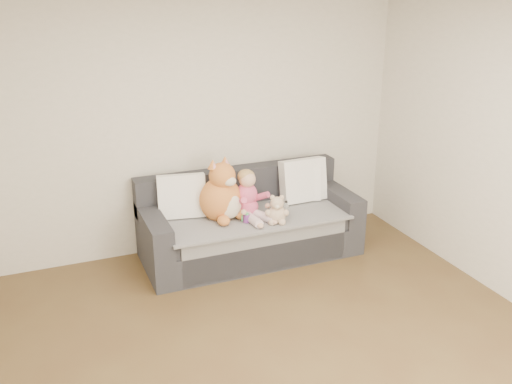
% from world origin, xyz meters
% --- Properties ---
extents(room_shell, '(5.00, 5.00, 5.00)m').
position_xyz_m(room_shell, '(0.00, 0.42, 1.30)').
color(room_shell, brown).
rests_on(room_shell, ground).
extents(sofa, '(2.20, 0.94, 0.85)m').
position_xyz_m(sofa, '(0.44, 2.06, 0.31)').
color(sofa, '#2C2D32').
rests_on(sofa, ground).
extents(cushion_left, '(0.50, 0.29, 0.45)m').
position_xyz_m(cushion_left, '(-0.22, 2.20, 0.69)').
color(cushion_left, white).
rests_on(cushion_left, sofa).
extents(cushion_right_back, '(0.44, 0.28, 0.38)m').
position_xyz_m(cushion_right_back, '(1.08, 2.16, 0.66)').
color(cushion_right_back, white).
rests_on(cushion_right_back, sofa).
extents(cushion_right_front, '(0.50, 0.24, 0.47)m').
position_xyz_m(cushion_right_front, '(1.10, 2.14, 0.70)').
color(cushion_right_front, white).
rests_on(cushion_right_front, sofa).
extents(toddler, '(0.34, 0.50, 0.49)m').
position_xyz_m(toddler, '(0.39, 1.93, 0.68)').
color(toddler, '#D1497B').
rests_on(toddler, sofa).
extents(plush_cat, '(0.52, 0.52, 0.65)m').
position_xyz_m(plush_cat, '(0.14, 2.00, 0.71)').
color(plush_cat, '#BA6629').
rests_on(plush_cat, sofa).
extents(teddy_bear, '(0.22, 0.18, 0.29)m').
position_xyz_m(teddy_bear, '(0.59, 1.68, 0.59)').
color(teddy_bear, tan).
rests_on(teddy_bear, sofa).
extents(plush_cow, '(0.14, 0.21, 0.17)m').
position_xyz_m(plush_cow, '(0.69, 1.84, 0.54)').
color(plush_cow, white).
rests_on(plush_cow, sofa).
extents(sippy_cup, '(0.10, 0.07, 0.11)m').
position_xyz_m(sippy_cup, '(0.32, 1.80, 0.53)').
color(sippy_cup, '#753288').
rests_on(sippy_cup, sofa).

